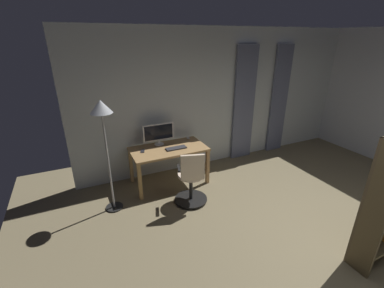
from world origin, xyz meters
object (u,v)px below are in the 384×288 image
Objects in this scene: cell_phone_by_monitor at (143,151)px; computer_mouse at (188,138)px; computer_monitor at (159,133)px; office_chair at (191,180)px; floor_lamp at (103,120)px; computer_keyboard at (176,148)px; desk at (169,152)px.

computer_mouse is at bearing -149.74° from cell_phone_by_monitor.
cell_phone_by_monitor is at bearing 27.13° from computer_monitor.
floor_lamp is at bearing 178.07° from office_chair.
floor_lamp reaches higher than computer_monitor.
office_chair is 1.20m from computer_mouse.
computer_mouse is at bearing -158.08° from floor_lamp.
cell_phone_by_monitor is (1.00, 0.22, -0.01)m from computer_mouse.
computer_keyboard is (-0.02, -0.72, 0.29)m from office_chair.
cell_phone_by_monitor is at bearing -7.15° from desk.
computer_keyboard is 0.21× the size of floor_lamp.
computer_mouse is (-0.62, -0.02, -0.21)m from computer_monitor.
desk is 0.42m from computer_monitor.
cell_phone_by_monitor is at bearing -145.49° from floor_lamp.
office_chair is 2.51× the size of computer_keyboard.
office_chair is at bearing 141.32° from cell_phone_by_monitor.
office_chair is at bearing 96.63° from desk.
computer_monitor is at bearing -69.16° from desk.
office_chair is 1.68m from floor_lamp.
floor_lamp is at bearing 31.93° from computer_monitor.
floor_lamp reaches higher than computer_mouse.
computer_keyboard is (-0.21, 0.34, -0.22)m from computer_monitor.
cell_phone_by_monitor is (0.59, -0.15, -0.01)m from computer_keyboard.
cell_phone_by_monitor is (0.48, -0.06, 0.09)m from desk.
cell_phone_by_monitor is at bearing 12.23° from computer_mouse.
office_chair is 6.73× the size of cell_phone_by_monitor.
computer_mouse is at bearing -152.30° from desk.
computer_mouse reaches higher than desk.
computer_keyboard is 0.55m from computer_mouse.
desk is at bearing -160.96° from floor_lamp.
floor_lamp is (1.66, 0.67, 0.79)m from computer_mouse.
computer_mouse is 0.05× the size of floor_lamp.
desk is at bearing 27.70° from computer_mouse.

